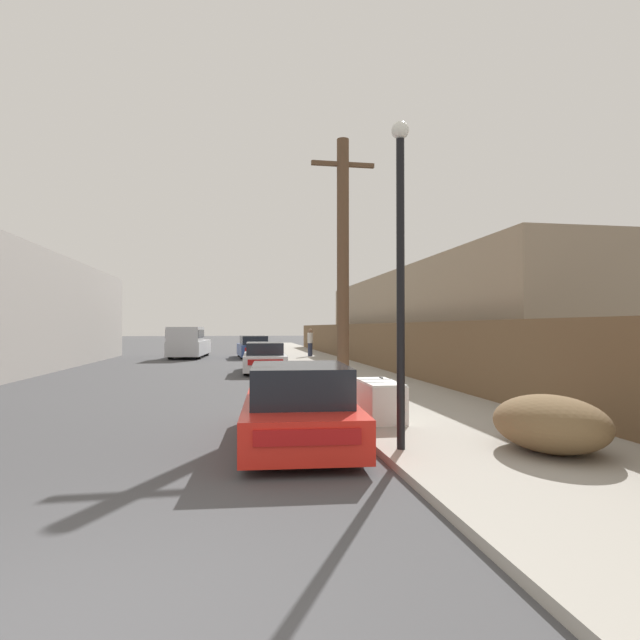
% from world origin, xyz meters
% --- Properties ---
extents(sidewalk_curb, '(4.20, 63.00, 0.12)m').
position_xyz_m(sidewalk_curb, '(5.30, 23.50, 0.06)').
color(sidewalk_curb, '#9E998E').
rests_on(sidewalk_curb, ground).
extents(discarded_fridge, '(0.69, 1.60, 0.76)m').
position_xyz_m(discarded_fridge, '(3.88, 6.32, 0.49)').
color(discarded_fridge, silver).
rests_on(discarded_fridge, sidewalk_curb).
extents(parked_sports_car_red, '(2.00, 4.32, 1.30)m').
position_xyz_m(parked_sports_car_red, '(2.15, 5.08, 0.58)').
color(parked_sports_car_red, red).
rests_on(parked_sports_car_red, ground).
extents(car_parked_mid, '(1.87, 4.53, 1.27)m').
position_xyz_m(car_parked_mid, '(2.30, 18.13, 0.60)').
color(car_parked_mid, silver).
rests_on(car_parked_mid, ground).
extents(car_parked_far, '(2.04, 4.58, 1.37)m').
position_xyz_m(car_parked_far, '(2.16, 28.36, 0.64)').
color(car_parked_far, '#2D478C').
rests_on(car_parked_far, ground).
extents(pickup_truck, '(2.32, 5.74, 1.92)m').
position_xyz_m(pickup_truck, '(-1.83, 28.67, 0.95)').
color(pickup_truck, silver).
rests_on(pickup_truck, ground).
extents(utility_pole, '(1.80, 0.34, 7.08)m').
position_xyz_m(utility_pole, '(4.08, 10.62, 3.75)').
color(utility_pole, brown).
rests_on(utility_pole, sidewalk_curb).
extents(street_lamp, '(0.26, 0.26, 4.81)m').
position_xyz_m(street_lamp, '(3.52, 3.95, 2.90)').
color(street_lamp, black).
rests_on(street_lamp, sidewalk_curb).
extents(brush_pile, '(1.48, 1.82, 0.80)m').
position_xyz_m(brush_pile, '(5.59, 3.47, 0.52)').
color(brush_pile, brown).
rests_on(brush_pile, sidewalk_curb).
extents(wooden_fence, '(0.08, 42.90, 1.96)m').
position_xyz_m(wooden_fence, '(7.25, 21.02, 1.10)').
color(wooden_fence, brown).
rests_on(wooden_fence, sidewalk_curb).
extents(building_right_house, '(6.00, 23.24, 4.45)m').
position_xyz_m(building_right_house, '(10.99, 19.63, 2.22)').
color(building_right_house, gray).
rests_on(building_right_house, ground).
extents(pedestrian, '(0.34, 0.34, 1.69)m').
position_xyz_m(pedestrian, '(5.59, 27.27, 0.99)').
color(pedestrian, '#282D42').
rests_on(pedestrian, sidewalk_curb).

